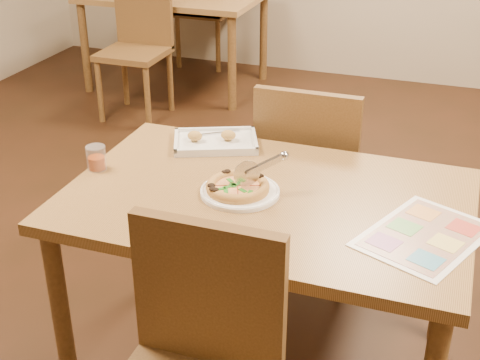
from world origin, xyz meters
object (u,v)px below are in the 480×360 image
(chair_near, at_px, (196,351))
(glass_tumbler, at_px, (96,159))
(bg_chair_far, at_px, (201,0))
(pizza, at_px, (238,187))
(menu, at_px, (425,235))
(pizza_cutter, at_px, (259,168))
(chair_far, at_px, (310,162))
(plate, at_px, (240,192))
(appetizer_tray, at_px, (215,142))
(bg_chair_near, at_px, (139,33))
(bg_table, at_px, (175,4))
(dining_table, at_px, (266,218))

(chair_near, bearing_deg, glass_tumbler, 136.36)
(bg_chair_far, height_order, pizza, bg_chair_far)
(menu, bearing_deg, pizza_cutter, 169.77)
(chair_near, xyz_separation_m, chair_far, (-0.00, 1.20, 0.00))
(bg_chair_far, relative_size, pizza, 2.26)
(plate, height_order, appetizer_tray, appetizer_tray)
(appetizer_tray, height_order, glass_tumbler, glass_tumbler)
(bg_chair_near, height_order, menu, bg_chair_near)
(glass_tumbler, bearing_deg, bg_table, 109.27)
(chair_near, xyz_separation_m, plate, (-0.08, 0.58, 0.16))
(plate, relative_size, glass_tumbler, 3.03)
(bg_chair_far, distance_m, pizza_cutter, 3.65)
(dining_table, distance_m, bg_chair_near, 2.72)
(bg_chair_far, distance_m, glass_tumbler, 3.46)
(dining_table, height_order, bg_chair_near, bg_chair_near)
(plate, relative_size, pizza_cutter, 1.77)
(pizza, bearing_deg, chair_far, 81.60)
(chair_far, xyz_separation_m, bg_table, (-1.60, 2.20, 0.07))
(chair_far, bearing_deg, chair_near, 90.00)
(glass_tumbler, bearing_deg, pizza, -0.84)
(chair_near, distance_m, glass_tumbler, 0.87)
(dining_table, xyz_separation_m, glass_tumbler, (-0.62, -0.01, 0.12))
(chair_near, height_order, bg_chair_far, same)
(bg_table, height_order, appetizer_tray, appetizer_tray)
(glass_tumbler, bearing_deg, bg_chair_near, 113.98)
(chair_far, bearing_deg, bg_chair_near, -44.94)
(chair_far, height_order, bg_chair_far, same)
(dining_table, xyz_separation_m, bg_chair_near, (-1.60, 2.20, -0.07))
(dining_table, height_order, plate, plate)
(bg_table, distance_m, plate, 3.20)
(pizza, xyz_separation_m, pizza_cutter, (0.06, 0.03, 0.06))
(bg_chair_near, relative_size, pizza_cutter, 3.21)
(glass_tumbler, bearing_deg, chair_near, -43.64)
(chair_near, bearing_deg, menu, 45.33)
(chair_far, bearing_deg, dining_table, 90.00)
(glass_tumbler, bearing_deg, menu, -3.72)
(chair_far, height_order, pizza_cutter, chair_far)
(bg_chair_far, bearing_deg, glass_tumbler, 106.53)
(chair_near, relative_size, pizza, 2.26)
(pizza_cutter, bearing_deg, bg_table, 83.09)
(bg_chair_near, bearing_deg, glass_tumbler, -66.02)
(bg_table, xyz_separation_m, bg_chair_near, (0.00, -0.60, -0.07))
(pizza_cutter, distance_m, menu, 0.55)
(bg_table, height_order, pizza_cutter, pizza_cutter)
(chair_far, height_order, plate, chair_far)
(pizza, distance_m, appetizer_tray, 0.40)
(bg_table, height_order, plate, plate)
(dining_table, xyz_separation_m, bg_chair_far, (-1.60, 3.30, -0.07))
(appetizer_tray, bearing_deg, dining_table, -46.03)
(chair_far, relative_size, menu, 1.18)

